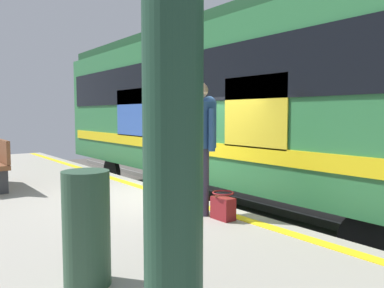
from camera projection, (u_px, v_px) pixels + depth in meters
ground_plane at (186, 245)px, 6.39m from camera, size 25.89×25.89×0.00m
platform at (33, 252)px, 4.87m from camera, size 17.26×4.93×0.87m
safety_line at (172, 197)px, 6.14m from camera, size 16.92×0.16×0.01m
track_rail_near at (241, 226)px, 7.16m from camera, size 22.44×0.08×0.16m
track_rail_far at (289, 214)px, 8.03m from camera, size 22.44×0.08×0.16m
train_carriage at (234, 101)px, 8.17m from camera, size 11.35×2.98×3.90m
passenger at (200, 137)px, 5.01m from camera, size 0.57×0.55×1.77m
handbag at (223, 207)px, 4.82m from camera, size 0.31×0.28×0.36m
station_column at (173, 35)px, 2.06m from camera, size 0.34×0.34×3.57m
trash_bin at (87, 228)px, 2.95m from camera, size 0.37×0.37×0.91m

